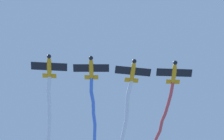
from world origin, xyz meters
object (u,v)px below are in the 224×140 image
object	(u,v)px
airplane_lead	(49,66)
airplane_right_wing	(133,71)
airplane_left_wing	(91,68)
airplane_slot	(174,72)

from	to	relation	value
airplane_lead	airplane_right_wing	size ratio (longest dim) A/B	1.00
airplane_left_wing	airplane_right_wing	world-z (taller)	airplane_left_wing
airplane_lead	airplane_right_wing	world-z (taller)	same
airplane_left_wing	airplane_lead	bearing A→B (deg)	-86.44
airplane_left_wing	airplane_slot	world-z (taller)	same
airplane_left_wing	airplane_right_wing	distance (m)	7.95
airplane_lead	airplane_slot	bearing A→B (deg)	90.37
airplane_lead	airplane_slot	distance (m)	23.79
airplane_left_wing	airplane_right_wing	xyz separation A→B (m)	(7.74, -1.79, -0.30)
airplane_lead	airplane_right_wing	bearing A→B (deg)	90.37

